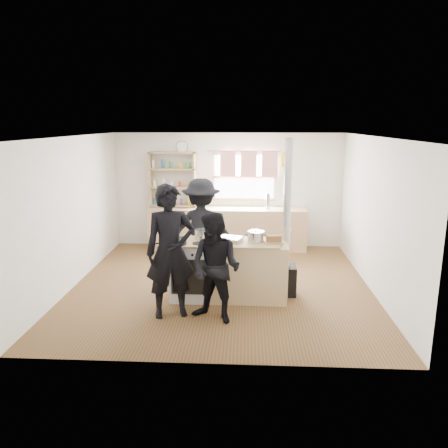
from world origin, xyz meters
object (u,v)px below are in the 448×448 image
Objects in this scene: person_far at (201,229)px; bread_board at (274,240)px; skillet_greens at (177,242)px; person_near_left at (170,252)px; roast_tray at (230,239)px; stockpot_stove at (202,234)px; stockpot_counter at (256,237)px; person_near_right at (216,268)px; thermos at (268,201)px; flue_heater at (285,255)px; cooking_island at (228,270)px.

bread_board is at bearing 139.01° from person_far.
skillet_greens is 0.19× the size of person_near_left.
person_near_left is (-0.82, -0.68, -0.01)m from roast_tray.
person_far is (0.25, 1.14, -0.07)m from skillet_greens.
roast_tray is 1.06m from person_near_left.
stockpot_stove is (-0.46, 0.10, 0.04)m from roast_tray.
person_near_right is at bearing -124.75° from stockpot_counter.
person_near_right is at bearing -103.63° from thermos.
roast_tray is 0.26× the size of person_near_right.
skillet_greens is at bearing -174.56° from bread_board.
flue_heater reaches higher than person_far.
stockpot_counter is 0.28m from bread_board.
person_far is (-1.42, 0.74, 0.24)m from flue_heater.
person_near_left reaches higher than person_far.
thermos is 2.79m from stockpot_counter.
person_far is (-0.55, 0.95, -0.08)m from roast_tray.
cooking_island is 0.50m from roast_tray.
bread_board is at bearing 5.44° from skillet_greens.
roast_tray is 0.47m from stockpot_stove.
stockpot_stove reaches higher than cooking_island.
flue_heater is at bearing 150.99° from person_far.
cooking_island is 1.11× the size of person_far.
stockpot_stove is 0.11× the size of person_near_left.
stockpot_stove is at bearing 47.56° from person_near_left.
roast_tray is 0.95m from flue_heater.
stockpot_counter reaches higher than bread_board.
person_far is (0.27, 1.62, -0.06)m from person_near_left.
thermos is 2.21m from person_far.
flue_heater reaches higher than stockpot_stove.
thermos reaches higher than bread_board.
cooking_island is at bearing 117.05° from person_far.
stockpot_counter is at bearing 80.38° from person_near_right.
flue_heater is at bearing 51.35° from bread_board.
thermos is 1.27× the size of stockpot_counter.
person_near_right is at bearing -44.82° from skillet_greens.
stockpot_counter is 0.16× the size of person_near_right.
flue_heater is 1.62m from person_far.
roast_tray is 1.83× the size of stockpot_stove.
stockpot_counter is (-0.31, -2.77, -0.05)m from thermos.
thermos reaches higher than roast_tray.
person_far reaches higher than person_near_right.
flue_heater is at bearing -86.07° from thermos.
bread_board is (0.28, -0.04, -0.04)m from stockpot_counter.
person_far is at bearing 152.45° from flue_heater.
cooking_island is 5.39× the size of skillet_greens.
stockpot_stove is at bearing 172.59° from stockpot_counter.
roast_tray reaches higher than skillet_greens.
bread_board is at bearing -128.65° from flue_heater.
skillet_greens is (-1.50, -2.96, -0.10)m from thermos.
person_near_right is at bearing -135.49° from flue_heater.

